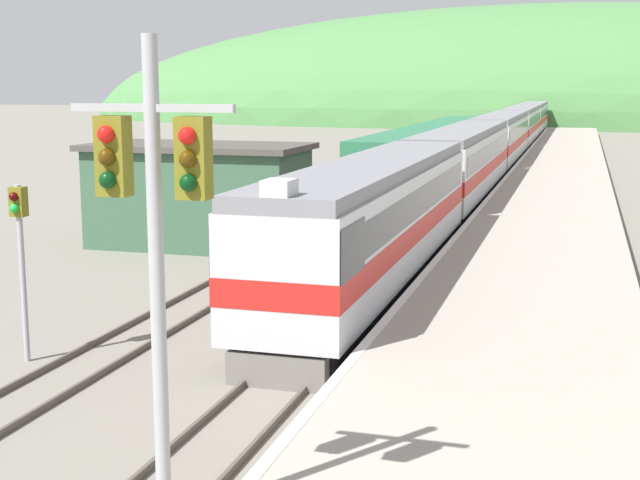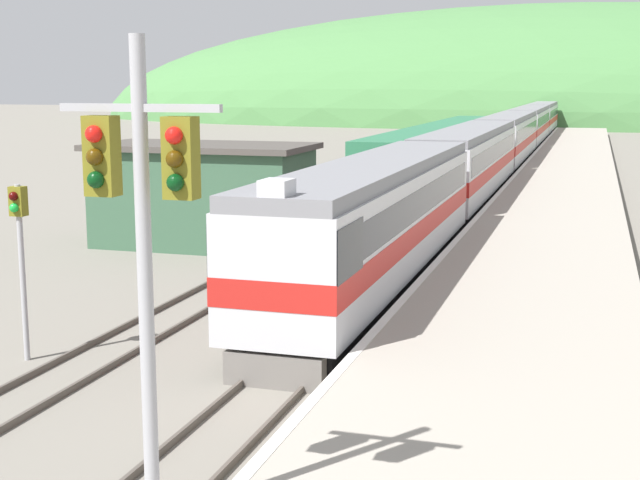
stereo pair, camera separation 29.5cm
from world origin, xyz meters
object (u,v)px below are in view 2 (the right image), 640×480
object	(u,v)px
siding_train	(437,148)
signal_mast_main	(143,237)
carriage_third	(509,139)
express_train_lead_car	(376,222)
carriage_fifth	(542,118)
signal_post_siding	(20,236)
carriage_second	(469,163)
carriage_fourth	(529,126)

from	to	relation	value
siding_train	signal_mast_main	distance (m)	58.34
carriage_third	express_train_lead_car	bearing A→B (deg)	-90.00
express_train_lead_car	carriage_fifth	bearing A→B (deg)	90.00
express_train_lead_car	signal_mast_main	size ratio (longest dim) A/B	2.74
carriage_third	signal_post_siding	xyz separation A→B (m)	(-6.51, -55.39, 0.76)
siding_train	carriage_second	bearing A→B (deg)	-74.75
carriage_second	carriage_fifth	world-z (taller)	same
signal_mast_main	signal_post_siding	xyz separation A→B (m)	(-7.68, 8.06, -1.69)
carriage_fourth	siding_train	distance (m)	29.37
carriage_fourth	carriage_fifth	xyz separation A→B (m)	(0.00, 23.45, 0.00)
signal_post_siding	carriage_fifth	bearing A→B (deg)	86.36
carriage_fourth	siding_train	xyz separation A→B (m)	(-4.89, -28.95, -0.47)
carriage_fifth	signal_mast_main	distance (m)	110.39
carriage_second	signal_mast_main	world-z (taller)	signal_mast_main
carriage_second	carriage_fourth	distance (m)	46.91
express_train_lead_car	signal_mast_main	distance (m)	17.78
express_train_lead_car	siding_train	xyz separation A→B (m)	(-4.89, 40.38, -0.48)
carriage_second	signal_mast_main	bearing A→B (deg)	-88.33
carriage_second	signal_post_siding	world-z (taller)	signal_post_siding
siding_train	carriage_third	bearing A→B (deg)	48.33
express_train_lead_car	carriage_second	xyz separation A→B (m)	(0.00, 22.42, -0.01)
siding_train	signal_post_siding	size ratio (longest dim) A/B	9.69
carriage_fourth	signal_mast_main	xyz separation A→B (m)	(1.17, -86.90, 2.46)
carriage_third	signal_post_siding	size ratio (longest dim) A/B	5.19
express_train_lead_car	carriage_fifth	world-z (taller)	express_train_lead_car
signal_mast_main	signal_post_siding	world-z (taller)	signal_mast_main
carriage_fifth	signal_post_siding	size ratio (longest dim) A/B	5.19
signal_mast_main	signal_post_siding	bearing A→B (deg)	133.60
siding_train	carriage_fourth	bearing A→B (deg)	80.41
carriage_second	signal_post_siding	xyz separation A→B (m)	(-6.51, -31.93, 0.76)
siding_train	signal_mast_main	xyz separation A→B (m)	(6.06, -57.95, 2.93)
express_train_lead_car	carriage_second	size ratio (longest dim) A/B	0.89
carriage_fourth	express_train_lead_car	bearing A→B (deg)	-90.00
carriage_fifth	signal_mast_main	world-z (taller)	signal_mast_main
express_train_lead_car	siding_train	world-z (taller)	express_train_lead_car
signal_post_siding	siding_train	bearing A→B (deg)	88.14
express_train_lead_car	siding_train	distance (m)	40.68
carriage_third	carriage_fourth	bearing A→B (deg)	90.00
signal_post_siding	signal_mast_main	bearing A→B (deg)	-46.40
express_train_lead_car	carriage_second	distance (m)	22.42
carriage_third	carriage_fourth	xyz separation A→B (m)	(0.00, 23.45, 0.00)
carriage_third	siding_train	bearing A→B (deg)	-131.67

